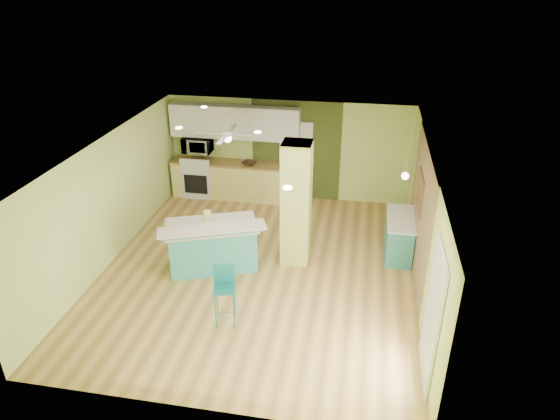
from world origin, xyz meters
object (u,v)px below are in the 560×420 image
object	(u,v)px
bar_stool	(224,285)
canister	(207,215)
peninsula	(213,245)
fruit_bowl	(249,163)
side_counter	(399,236)

from	to	relation	value
bar_stool	canister	xyz separation A→B (m)	(-0.84, 1.79, 0.29)
peninsula	canister	bearing A→B (deg)	102.07
bar_stool	canister	size ratio (longest dim) A/B	6.07
peninsula	fruit_bowl	world-z (taller)	peninsula
peninsula	bar_stool	xyz separation A→B (m)	(0.70, -1.56, 0.22)
peninsula	side_counter	xyz separation A→B (m)	(3.61, 1.14, -0.07)
peninsula	bar_stool	size ratio (longest dim) A/B	1.98
bar_stool	fruit_bowl	xyz separation A→B (m)	(-0.69, 4.73, 0.27)
side_counter	canister	xyz separation A→B (m)	(-3.76, -0.91, 0.59)
peninsula	canister	size ratio (longest dim) A/B	12.04
peninsula	canister	xyz separation A→B (m)	(-0.15, 0.23, 0.52)
peninsula	bar_stool	distance (m)	1.72
peninsula	side_counter	bearing A→B (deg)	-3.66
side_counter	fruit_bowl	world-z (taller)	fruit_bowl
bar_stool	canister	distance (m)	2.00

